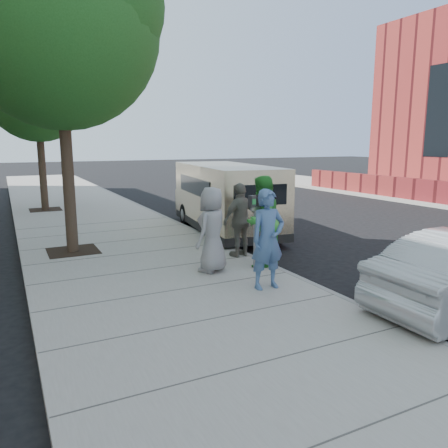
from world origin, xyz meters
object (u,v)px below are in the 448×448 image
at_px(tree_near, 60,20).
at_px(person_officer, 268,239).
at_px(van, 225,197).
at_px(person_striped_polo, 241,220).
at_px(tree_far, 37,87).
at_px(person_green_shirt, 261,221).
at_px(person_gray_shirt, 212,230).
at_px(parking_meter, 255,216).

distance_m(tree_near, person_officer, 6.95).
bearing_deg(van, person_striped_polo, -103.30).
bearing_deg(tree_far, person_green_shirt, -72.30).
bearing_deg(person_striped_polo, tree_near, -47.14).
bearing_deg(van, person_officer, -101.67).
distance_m(tree_near, van, 6.51).
bearing_deg(person_green_shirt, tree_near, -69.65).
xyz_separation_m(tree_far, person_gray_shirt, (2.33, -10.70, -3.85)).
distance_m(person_officer, person_green_shirt, 1.49).
xyz_separation_m(tree_far, person_green_shirt, (3.45, -10.82, -3.75)).
relative_size(tree_near, person_officer, 4.08).
xyz_separation_m(parking_meter, van, (1.46, 4.29, -0.16)).
height_order(tree_far, person_gray_shirt, tree_far).
bearing_deg(van, tree_near, -160.99).
xyz_separation_m(tree_near, person_officer, (2.78, -4.54, -4.47)).
bearing_deg(parking_meter, person_striped_polo, 65.37).
xyz_separation_m(tree_near, person_gray_shirt, (2.33, -3.10, -4.51)).
relative_size(parking_meter, person_gray_shirt, 0.89).
height_order(person_green_shirt, person_gray_shirt, person_green_shirt).
bearing_deg(tree_far, person_striped_polo, -70.76).
bearing_deg(person_gray_shirt, parking_meter, 131.35).
bearing_deg(person_green_shirt, parking_meter, 0.18).
xyz_separation_m(van, person_striped_polo, (-1.23, -3.25, -0.11)).
relative_size(person_officer, person_striped_polo, 1.06).
xyz_separation_m(person_gray_shirt, person_striped_polo, (1.13, 0.81, -0.01)).
bearing_deg(van, person_green_shirt, -98.97).
distance_m(person_officer, person_striped_polo, 2.35).
bearing_deg(person_gray_shirt, van, -154.56).
xyz_separation_m(parking_meter, person_officer, (-0.45, -1.21, -0.22)).
bearing_deg(van, parking_meter, -101.29).
bearing_deg(tree_far, parking_meter, -73.55).
distance_m(tree_near, tree_far, 7.63).
relative_size(person_green_shirt, person_gray_shirt, 1.11).
relative_size(tree_near, person_green_shirt, 3.82).
distance_m(van, person_striped_polo, 3.48).
xyz_separation_m(tree_near, person_striped_polo, (3.45, -2.29, -4.53)).
height_order(van, person_green_shirt, van).
xyz_separation_m(van, person_gray_shirt, (-2.36, -4.06, -0.09)).
bearing_deg(person_officer, tree_far, 103.82).
relative_size(tree_near, tree_far, 1.16).
height_order(parking_meter, van, van).
height_order(tree_near, parking_meter, tree_near).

